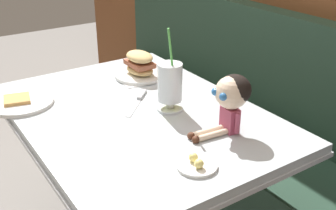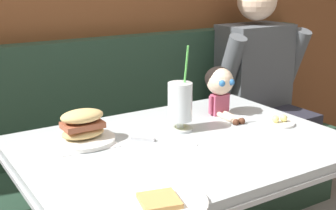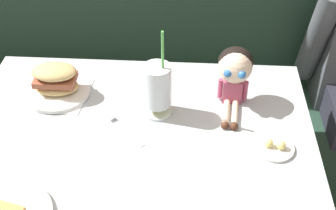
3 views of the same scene
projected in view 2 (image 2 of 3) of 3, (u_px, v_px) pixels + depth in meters
name	position (u px, v px, depth m)	size (l,w,h in m)	color
booth_bench	(109.00, 183.00, 2.21)	(2.60, 0.48, 1.00)	#233D2D
diner_table	(182.00, 193.00, 1.64)	(1.11, 0.81, 0.74)	#B2BCC1
toast_plate	(159.00, 203.00, 1.15)	(0.25, 0.25, 0.03)	white
milkshake_glass	(180.00, 104.00, 1.67)	(0.10, 0.10, 0.32)	silver
sandwich_plate	(83.00, 129.00, 1.57)	(0.22, 0.22, 0.12)	white
butter_saucer	(279.00, 122.00, 1.76)	(0.12, 0.12, 0.04)	white
butter_knife	(153.00, 140.00, 1.59)	(0.18, 0.18, 0.01)	silver
seated_doll	(220.00, 84.00, 1.85)	(0.12, 0.22, 0.20)	#B74C6B
diner_patron	(258.00, 78.00, 2.50)	(0.55, 0.48, 0.81)	#4C5156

